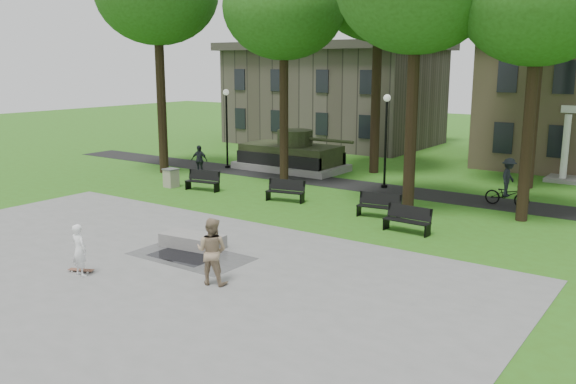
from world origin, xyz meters
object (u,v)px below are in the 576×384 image
object	(u,v)px
trash_bin	(171,178)
friend_watching	(212,251)
concrete_block	(193,241)
cyclist	(508,187)
skateboarder	(79,250)
park_bench_0	(203,180)

from	to	relation	value
trash_bin	friend_watching	bearing A→B (deg)	-39.68
friend_watching	concrete_block	bearing A→B (deg)	-53.19
concrete_block	cyclist	world-z (taller)	cyclist
concrete_block	trash_bin	distance (m)	10.84
concrete_block	skateboarder	size ratio (longest dim) A/B	1.39
skateboarder	park_bench_0	xyz separation A→B (m)	(-5.61, 11.40, -0.29)
skateboarder	friend_watching	world-z (taller)	friend_watching
cyclist	trash_bin	size ratio (longest dim) A/B	2.25
concrete_block	friend_watching	bearing A→B (deg)	-37.50
friend_watching	trash_bin	size ratio (longest dim) A/B	2.03
skateboarder	concrete_block	bearing A→B (deg)	-95.83
friend_watching	park_bench_0	distance (m)	13.40
skateboarder	friend_watching	bearing A→B (deg)	-150.17
friend_watching	cyclist	size ratio (longest dim) A/B	0.90
skateboarder	cyclist	distance (m)	18.38
cyclist	trash_bin	xyz separation A→B (m)	(-15.32, -5.59, -0.40)
cyclist	trash_bin	distance (m)	16.31
concrete_block	skateboarder	world-z (taller)	skateboarder
skateboarder	trash_bin	xyz separation A→B (m)	(-7.53, 11.06, -0.33)
concrete_block	friend_watching	size ratio (longest dim) A/B	1.13
cyclist	friend_watching	bearing A→B (deg)	166.27
friend_watching	park_bench_0	xyz separation A→B (m)	(-9.29, 9.64, -0.47)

